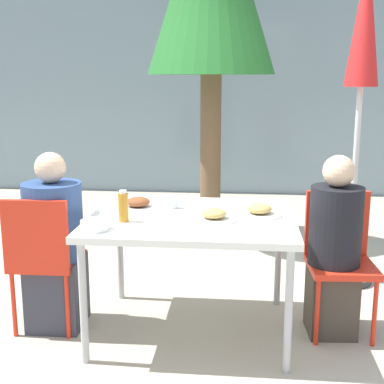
{
  "coord_description": "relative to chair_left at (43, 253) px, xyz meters",
  "views": [
    {
      "loc": [
        0.3,
        -3.15,
        1.59
      ],
      "look_at": [
        0.0,
        0.0,
        0.9
      ],
      "focal_mm": 50.0,
      "sensor_mm": 36.0,
      "label": 1
    }
  ],
  "objects": [
    {
      "name": "building_facade",
      "position": [
        0.92,
        4.32,
        0.98
      ],
      "size": [
        10.0,
        0.2,
        3.0
      ],
      "color": "gray",
      "rests_on": "ground"
    },
    {
      "name": "chair_left",
      "position": [
        0.0,
        0.0,
        0.0
      ],
      "size": [
        0.41,
        0.41,
        0.88
      ],
      "rotation": [
        0.0,
        0.0,
        0.02
      ],
      "color": "red",
      "rests_on": "ground"
    },
    {
      "name": "plate_1",
      "position": [
        1.33,
        0.14,
        0.26
      ],
      "size": [
        0.27,
        0.27,
        0.07
      ],
      "color": "white",
      "rests_on": "dining_table"
    },
    {
      "name": "person_right",
      "position": [
        1.8,
        0.15,
        0.02
      ],
      "size": [
        0.32,
        0.32,
        1.14
      ],
      "rotation": [
        0.0,
        0.0,
        -3.08
      ],
      "color": "#473D33",
      "rests_on": "ground"
    },
    {
      "name": "plate_0",
      "position": [
        0.56,
        0.25,
        0.27
      ],
      "size": [
        0.28,
        0.28,
        0.08
      ],
      "color": "white",
      "rests_on": "dining_table"
    },
    {
      "name": "drinking_cup",
      "position": [
        0.77,
        0.28,
        0.28
      ],
      "size": [
        0.08,
        0.08,
        0.09
      ],
      "color": "silver",
      "rests_on": "dining_table"
    },
    {
      "name": "dining_table",
      "position": [
        0.92,
        0.1,
        0.18
      ],
      "size": [
        1.25,
        1.02,
        0.75
      ],
      "color": "white",
      "rests_on": "ground"
    },
    {
      "name": "bottle",
      "position": [
        0.53,
        -0.07,
        0.33
      ],
      "size": [
        0.06,
        0.06,
        0.19
      ],
      "color": "#B7751E",
      "rests_on": "dining_table"
    },
    {
      "name": "plate_2",
      "position": [
        1.06,
        0.01,
        0.26
      ],
      "size": [
        0.27,
        0.27,
        0.07
      ],
      "color": "white",
      "rests_on": "dining_table"
    },
    {
      "name": "chair_right",
      "position": [
        1.84,
        0.23,
        0.0
      ],
      "size": [
        0.42,
        0.42,
        0.88
      ],
      "rotation": [
        0.0,
        0.0,
        -3.08
      ],
      "color": "red",
      "rests_on": "ground"
    },
    {
      "name": "person_left",
      "position": [
        0.05,
        0.08,
        0.01
      ],
      "size": [
        0.37,
        0.37,
        1.14
      ],
      "rotation": [
        0.0,
        0.0,
        0.02
      ],
      "color": "#383842",
      "rests_on": "ground"
    },
    {
      "name": "salad_bowl",
      "position": [
        0.41,
        -0.26,
        0.26
      ],
      "size": [
        0.16,
        0.16,
        0.06
      ],
      "color": "white",
      "rests_on": "dining_table"
    },
    {
      "name": "closed_umbrella",
      "position": [
        2.07,
        1.04,
        1.24
      ],
      "size": [
        0.36,
        0.36,
        2.48
      ],
      "color": "#333333",
      "rests_on": "ground"
    },
    {
      "name": "ground_plane",
      "position": [
        0.92,
        0.1,
        -0.52
      ],
      "size": [
        24.0,
        24.0,
        0.0
      ],
      "primitive_type": "plane",
      "color": "#B2A893"
    }
  ]
}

